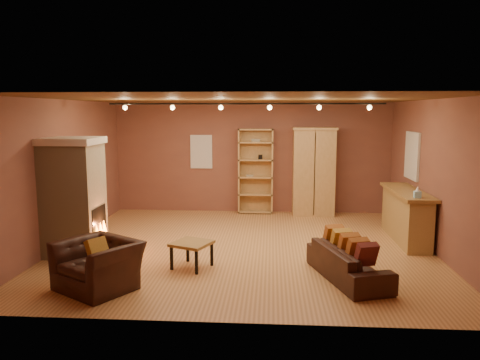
# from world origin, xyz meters

# --- Properties ---
(floor) EXTENTS (7.00, 7.00, 0.00)m
(floor) POSITION_xyz_m (0.00, 0.00, 0.00)
(floor) COLOR #A06838
(floor) RESTS_ON ground
(ceiling) EXTENTS (7.00, 7.00, 0.00)m
(ceiling) POSITION_xyz_m (0.00, 0.00, 2.80)
(ceiling) COLOR brown
(ceiling) RESTS_ON back_wall
(back_wall) EXTENTS (7.00, 0.02, 2.80)m
(back_wall) POSITION_xyz_m (0.00, 3.25, 1.40)
(back_wall) COLOR brown
(back_wall) RESTS_ON floor
(left_wall) EXTENTS (0.02, 6.50, 2.80)m
(left_wall) POSITION_xyz_m (-3.50, 0.00, 1.40)
(left_wall) COLOR brown
(left_wall) RESTS_ON floor
(right_wall) EXTENTS (0.02, 6.50, 2.80)m
(right_wall) POSITION_xyz_m (3.50, 0.00, 1.40)
(right_wall) COLOR brown
(right_wall) RESTS_ON floor
(fireplace) EXTENTS (1.01, 0.98, 2.12)m
(fireplace) POSITION_xyz_m (-3.04, -0.60, 1.06)
(fireplace) COLOR tan
(fireplace) RESTS_ON floor
(back_window) EXTENTS (0.56, 0.04, 0.86)m
(back_window) POSITION_xyz_m (-1.30, 3.23, 1.55)
(back_window) COLOR silver
(back_window) RESTS_ON back_wall
(bookcase) EXTENTS (0.88, 0.34, 2.15)m
(bookcase) POSITION_xyz_m (0.11, 3.14, 1.09)
(bookcase) COLOR tan
(bookcase) RESTS_ON floor
(armoire) EXTENTS (1.08, 0.62, 2.19)m
(armoire) POSITION_xyz_m (1.55, 2.97, 1.10)
(armoire) COLOR tan
(armoire) RESTS_ON floor
(bar_counter) EXTENTS (0.58, 2.14, 1.03)m
(bar_counter) POSITION_xyz_m (3.20, 0.69, 0.52)
(bar_counter) COLOR #A8864D
(bar_counter) RESTS_ON floor
(tissue_box) EXTENTS (0.13, 0.13, 0.22)m
(tissue_box) POSITION_xyz_m (3.15, -0.13, 1.12)
(tissue_box) COLOR #8DC9E2
(tissue_box) RESTS_ON bar_counter
(right_window) EXTENTS (0.05, 0.90, 1.00)m
(right_window) POSITION_xyz_m (3.47, 1.40, 1.65)
(right_window) COLOR silver
(right_window) RESTS_ON right_wall
(loveseat) EXTENTS (1.00, 1.81, 0.74)m
(loveseat) POSITION_xyz_m (1.70, -1.60, 0.36)
(loveseat) COLOR black
(loveseat) RESTS_ON floor
(armchair) EXTENTS (1.30, 1.18, 0.95)m
(armchair) POSITION_xyz_m (-2.01, -2.25, 0.48)
(armchair) COLOR black
(armchair) RESTS_ON floor
(coffee_table) EXTENTS (0.76, 0.76, 0.44)m
(coffee_table) POSITION_xyz_m (-0.80, -1.24, 0.37)
(coffee_table) COLOR olive
(coffee_table) RESTS_ON floor
(track_rail) EXTENTS (5.20, 0.09, 0.13)m
(track_rail) POSITION_xyz_m (0.00, 0.20, 2.69)
(track_rail) COLOR black
(track_rail) RESTS_ON ceiling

